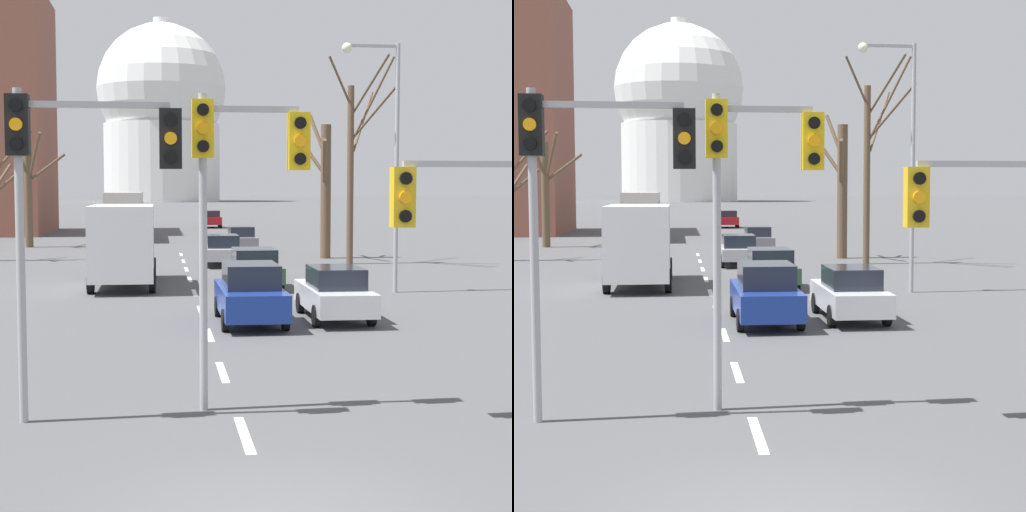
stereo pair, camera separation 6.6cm
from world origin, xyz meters
The scene contains 25 objects.
lane_stripe_0 centered at (0.00, 3.70, 0.00)m, with size 0.16×2.00×0.01m, color silver.
lane_stripe_1 centered at (0.00, 8.20, 0.00)m, with size 0.16×2.00×0.01m, color silver.
lane_stripe_2 centered at (0.00, 12.70, 0.00)m, with size 0.16×2.00×0.01m, color silver.
lane_stripe_3 centered at (0.00, 17.20, 0.00)m, with size 0.16×2.00×0.01m, color silver.
lane_stripe_4 centered at (0.00, 21.70, 0.00)m, with size 0.16×2.00×0.01m, color silver.
lane_stripe_5 centered at (0.00, 26.20, 0.00)m, with size 0.16×2.00×0.01m, color silver.
lane_stripe_6 centered at (0.00, 30.70, 0.00)m, with size 0.16×2.00×0.01m, color silver.
lane_stripe_7 centered at (0.00, 35.20, 0.00)m, with size 0.16×2.00×0.01m, color silver.
lane_stripe_8 centered at (0.00, 39.70, 0.00)m, with size 0.16×2.00×0.01m, color silver.
traffic_signal_near_right centered at (3.94, 4.22, 3.34)m, with size 2.47×0.34×4.41m.
traffic_signal_near_left centered at (-2.65, 4.81, 4.08)m, with size 2.75×0.34×5.34m.
traffic_signal_centre_tall centered at (0.01, 5.24, 4.05)m, with size 1.98×0.34×5.34m.
street_lamp_right centered at (6.90, 21.01, 5.41)m, with size 2.11×0.36×8.91m.
sedan_near_left centered at (3.52, 40.68, 0.80)m, with size 1.70×4.55×1.56m.
sedan_near_right centered at (3.74, 14.92, 0.77)m, with size 1.71×4.35×1.54m.
sedan_mid_centre centered at (2.32, 23.13, 0.77)m, with size 1.91×4.52×1.50m.
sedan_far_left centered at (1.25, 14.47, 0.84)m, with size 1.79×4.41×1.70m.
sedan_far_right centered at (3.78, 72.97, 0.84)m, with size 1.87×4.34×1.65m.
sedan_distant_centre centered at (1.81, 32.61, 0.78)m, with size 1.87×4.40×1.52m.
city_bus centered at (-3.72, 54.87, 2.05)m, with size 2.66×10.80×3.48m.
delivery_truck centered at (-2.62, 24.08, 1.70)m, with size 2.44×7.20×3.14m.
bare_tree_left_near centered at (-9.45, 46.86, 3.76)m, with size 3.21×4.46×7.26m.
bare_tree_right_near centered at (7.63, 36.26, 3.88)m, with size 1.83×4.05×7.81m.
bare_tree_right_far centered at (8.36, 32.61, 5.18)m, with size 3.15×5.86×10.17m.
capitol_dome centered at (0.00, 240.92, 25.49)m, with size 37.04×37.04×52.33m.
Camera 1 is at (-1.29, -9.08, 3.77)m, focal length 60.00 mm.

